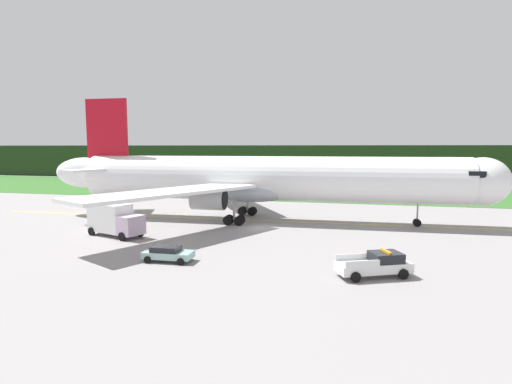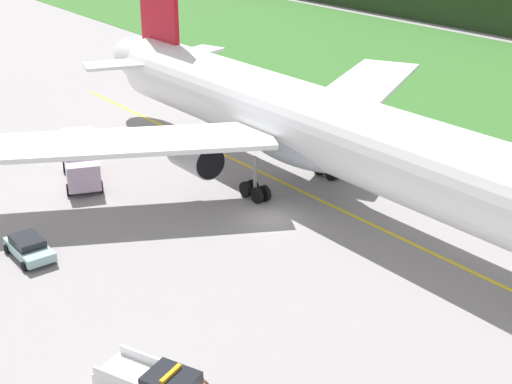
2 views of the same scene
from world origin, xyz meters
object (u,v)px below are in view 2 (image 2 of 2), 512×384
(catering_truck, at_px, (80,159))
(apron_cone, at_px, (202,378))
(airliner, at_px, (320,129))
(staff_car, at_px, (29,247))

(catering_truck, distance_m, apron_cone, 27.27)
(airliner, xyz_separation_m, catering_truck, (-13.43, -12.70, -3.58))
(catering_truck, xyz_separation_m, apron_cone, (26.66, -5.55, -1.52))
(staff_car, relative_size, apron_cone, 6.74)
(airliner, height_order, catering_truck, airliner)
(catering_truck, bearing_deg, apron_cone, -11.75)
(staff_car, bearing_deg, airliner, 80.11)
(catering_truck, xyz_separation_m, staff_car, (9.88, -7.70, -1.12))
(apron_cone, bearing_deg, airliner, 125.94)
(airliner, distance_m, catering_truck, 18.83)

